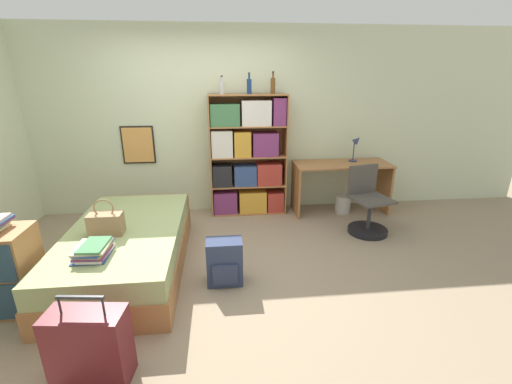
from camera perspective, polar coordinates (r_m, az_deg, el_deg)
name	(u,v)px	position (r m, az deg, el deg)	size (l,w,h in m)	color
ground_plane	(203,265)	(3.84, -8.86, -11.95)	(14.00, 14.00, 0.00)	gray
wall_back	(203,123)	(5.02, -8.84, 11.29)	(10.00, 0.09, 2.60)	beige
bed	(128,248)	(3.87, -20.62, -8.80)	(1.13, 2.02, 0.48)	#A36B3D
handbag	(106,223)	(3.64, -23.73, -4.79)	(0.32, 0.17, 0.37)	#93704C
book_stack_on_bed	(94,250)	(3.28, -25.44, -8.76)	(0.29, 0.38, 0.12)	#334C84
suitcase	(90,347)	(2.70, -25.97, -22.19)	(0.53, 0.29, 0.67)	#5B191E
bookcase	(247,158)	(4.90, -1.45, 5.71)	(1.08, 0.33, 1.71)	#A36B3D
bottle_green	(222,87)	(4.76, -5.69, 17.02)	(0.06, 0.06, 0.24)	#B7BCC1
bottle_brown	(249,86)	(4.75, -1.15, 17.27)	(0.06, 0.06, 0.27)	navy
bottle_clear	(273,85)	(4.83, 2.84, 17.36)	(0.06, 0.06, 0.29)	brown
desk	(341,177)	(5.16, 13.98, 2.41)	(1.38, 0.56, 0.74)	#A36B3D
desk_lamp	(356,144)	(5.22, 16.36, 7.66)	(0.17, 0.12, 0.39)	navy
desk_chair	(367,212)	(4.66, 18.05, -3.21)	(0.55, 0.55, 0.86)	black
backpack	(225,262)	(3.42, -5.24, -11.57)	(0.35, 0.25, 0.46)	#2D3856
waste_bin	(343,204)	(5.25, 14.24, -1.94)	(0.23, 0.23, 0.26)	#B7B2A8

